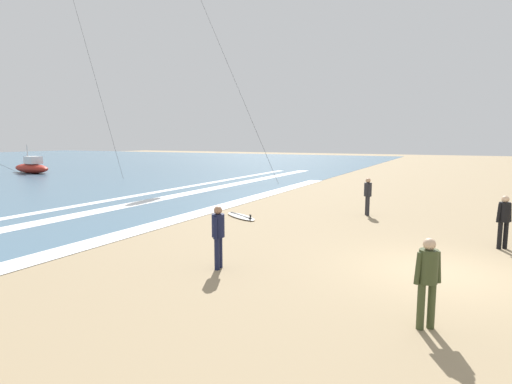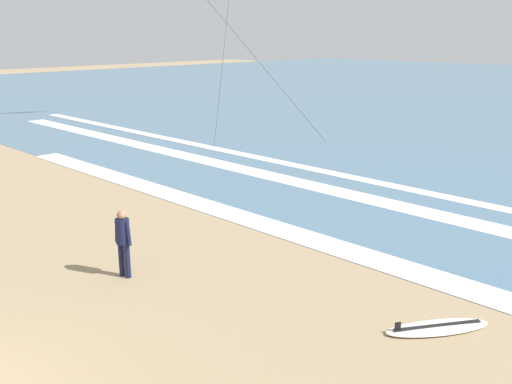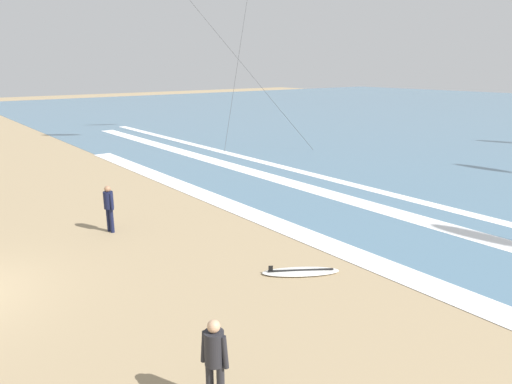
{
  "view_description": "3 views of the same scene",
  "coord_description": "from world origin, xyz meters",
  "px_view_note": "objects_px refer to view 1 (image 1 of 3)",
  "views": [
    {
      "loc": [
        -10.9,
        -0.32,
        3.26
      ],
      "look_at": [
        1.74,
        5.98,
        1.45
      ],
      "focal_mm": 29.32,
      "sensor_mm": 36.0,
      "label": 1
    },
    {
      "loc": [
        8.49,
        -1.41,
        5.45
      ],
      "look_at": [
        -0.97,
        8.15,
        1.66
      ],
      "focal_mm": 39.85,
      "sensor_mm": 36.0,
      "label": 2
    },
    {
      "loc": [
        12.47,
        -0.15,
        5.42
      ],
      "look_at": [
        0.8,
        8.97,
        1.38
      ],
      "focal_mm": 32.58,
      "sensor_mm": 36.0,
      "label": 3
    }
  ],
  "objects_px": {
    "surfer_right_near": "(428,275)",
    "surfboard_near_water": "(241,216)",
    "offshore_boat": "(32,167)",
    "surfer_foreground_main": "(368,193)",
    "surfer_left_far": "(218,231)",
    "surfer_background_far": "(504,217)"
  },
  "relations": [
    {
      "from": "surfer_right_near",
      "to": "offshore_boat",
      "type": "xyz_separation_m",
      "value": [
        18.53,
        36.38,
        -0.4
      ]
    },
    {
      "from": "surfer_foreground_main",
      "to": "surfer_left_far",
      "type": "distance_m",
      "value": 9.36
    },
    {
      "from": "surfer_background_far",
      "to": "offshore_boat",
      "type": "relative_size",
      "value": 0.3
    },
    {
      "from": "surfer_right_near",
      "to": "offshore_boat",
      "type": "distance_m",
      "value": 40.83
    },
    {
      "from": "surfer_foreground_main",
      "to": "surfer_left_far",
      "type": "height_order",
      "value": "same"
    },
    {
      "from": "offshore_boat",
      "to": "surfer_foreground_main",
      "type": "bearing_deg",
      "value": -103.66
    },
    {
      "from": "surfer_foreground_main",
      "to": "surfer_left_far",
      "type": "xyz_separation_m",
      "value": [
        -9.18,
        1.8,
        0.0
      ]
    },
    {
      "from": "surfer_foreground_main",
      "to": "surfer_left_far",
      "type": "relative_size",
      "value": 1.0
    },
    {
      "from": "surfer_right_near",
      "to": "surfer_left_far",
      "type": "bearing_deg",
      "value": 75.61
    },
    {
      "from": "surfer_right_near",
      "to": "surfer_background_far",
      "type": "height_order",
      "value": "same"
    },
    {
      "from": "surfer_foreground_main",
      "to": "surfer_left_far",
      "type": "bearing_deg",
      "value": 168.91
    },
    {
      "from": "surfer_background_far",
      "to": "surfer_left_far",
      "type": "bearing_deg",
      "value": 129.54
    },
    {
      "from": "surfer_foreground_main",
      "to": "offshore_boat",
      "type": "distance_m",
      "value": 34.19
    },
    {
      "from": "surfer_background_far",
      "to": "offshore_boat",
      "type": "distance_m",
      "value": 39.78
    },
    {
      "from": "surfer_background_far",
      "to": "offshore_boat",
      "type": "height_order",
      "value": "offshore_boat"
    },
    {
      "from": "surfer_foreground_main",
      "to": "surfer_right_near",
      "type": "xyz_separation_m",
      "value": [
        -10.45,
        -3.16,
        0.0
      ]
    },
    {
      "from": "surfer_foreground_main",
      "to": "surfboard_near_water",
      "type": "distance_m",
      "value": 5.5
    },
    {
      "from": "surfer_right_near",
      "to": "surfer_background_far",
      "type": "bearing_deg",
      "value": -13.4
    },
    {
      "from": "surfer_left_far",
      "to": "surfer_background_far",
      "type": "distance_m",
      "value": 8.49
    },
    {
      "from": "surfer_right_near",
      "to": "offshore_boat",
      "type": "relative_size",
      "value": 0.3
    },
    {
      "from": "surfer_right_near",
      "to": "surfboard_near_water",
      "type": "relative_size",
      "value": 0.77
    },
    {
      "from": "surfer_right_near",
      "to": "surfboard_near_water",
      "type": "distance_m",
      "value": 10.9
    }
  ]
}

